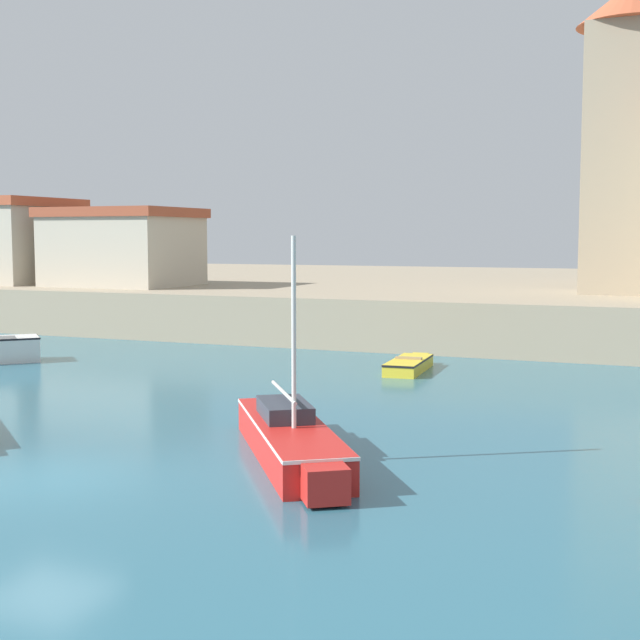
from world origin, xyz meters
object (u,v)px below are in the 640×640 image
sailboat_red_4 (291,438)px  harbor_shed_far_end (6,240)px  dinghy_yellow_0 (409,364)px  harbor_shed_mid_row (123,247)px

sailboat_red_4 → harbor_shed_far_end: harbor_shed_far_end is taller
sailboat_red_4 → harbor_shed_far_end: (-27.97, 22.81, 4.10)m
dinghy_yellow_0 → sailboat_red_4: 13.17m
dinghy_yellow_0 → harbor_shed_far_end: bearing=160.0°
harbor_shed_mid_row → harbor_shed_far_end: 8.01m
sailboat_red_4 → harbor_shed_mid_row: bearing=131.3°
dinghy_yellow_0 → harbor_shed_mid_row: size_ratio=0.54×
harbor_shed_far_end → sailboat_red_4: bearing=-39.2°
dinghy_yellow_0 → harbor_shed_mid_row: harbor_shed_mid_row is taller
dinghy_yellow_0 → sailboat_red_4: sailboat_red_4 is taller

